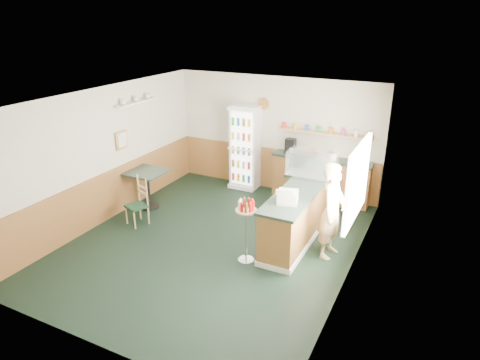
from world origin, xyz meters
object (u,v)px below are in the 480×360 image
Objects in this scene: display_case at (312,165)px; cafe_table at (147,182)px; drinks_fridge at (245,147)px; cash_register at (288,197)px; cafe_chair at (139,199)px; condiment_stand at (246,221)px; shopkeeper at (332,211)px.

display_case reaches higher than cafe_table.
drinks_fridge is 5.73× the size of cash_register.
cafe_chair is at bearing -154.53° from display_case.
display_case is 1.97m from condiment_stand.
display_case is at bearing 45.56° from cafe_chair.
cafe_table is (-4.10, 0.20, -0.27)m from shopkeeper.
condiment_stand is (-0.53, -0.52, -0.33)m from cash_register.
drinks_fridge reaches higher than condiment_stand.
display_case is 0.94× the size of cafe_chair.
cafe_table is (-2.87, 1.02, -0.18)m from condiment_stand.
cafe_table is (-3.40, -0.80, -0.68)m from display_case.
drinks_fridge is 3.24m from cash_register.
cafe_chair is (0.29, -0.68, -0.08)m from cafe_table.
display_case is 0.82× the size of condiment_stand.
drinks_fridge reaches higher than shopkeeper.
cafe_chair reaches higher than cafe_table.
condiment_stand is at bearing 130.00° from shopkeeper.
cash_register reaches higher than condiment_stand.
shopkeeper reaches higher than condiment_stand.
shopkeeper is (2.72, -2.22, -0.15)m from drinks_fridge.
cash_register is 0.31× the size of condiment_stand.
drinks_fridge reaches higher than display_case.
cash_register is at bearing -90.00° from display_case.
cafe_chair is (-3.81, -0.48, -0.34)m from shopkeeper.
cash_register is 0.35× the size of cafe_chair.
cafe_chair is at bearing 103.35° from shopkeeper.
cafe_table is 0.74m from cafe_chair.
display_case is (2.02, -1.22, 0.27)m from drinks_fridge.
condiment_stand is at bearing -63.98° from drinks_fridge.
cafe_table is at bearing 93.43° from shopkeeper.
display_case is 1.32m from cash_register.
drinks_fridge is 2.15× the size of display_case.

